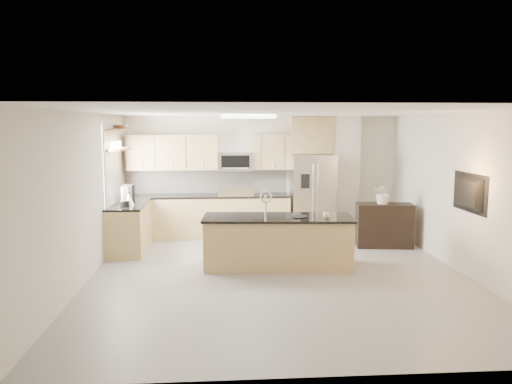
{
  "coord_description": "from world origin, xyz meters",
  "views": [
    {
      "loc": [
        -0.91,
        -7.7,
        2.4
      ],
      "look_at": [
        -0.27,
        1.3,
        1.19
      ],
      "focal_mm": 35.0,
      "sensor_mm": 36.0,
      "label": 1
    }
  ],
  "objects": [
    {
      "name": "blender",
      "position": [
        -2.67,
        1.46,
        1.08
      ],
      "size": [
        0.16,
        0.16,
        0.37
      ],
      "color": "black",
      "rests_on": "left_counter"
    },
    {
      "name": "platter",
      "position": [
        0.39,
        0.47,
        0.88
      ],
      "size": [
        0.32,
        0.32,
        0.02
      ],
      "primitive_type": "cylinder",
      "rotation": [
        0.0,
        0.0,
        -0.01
      ],
      "color": "black",
      "rests_on": "island"
    },
    {
      "name": "cup",
      "position": [
        0.84,
        0.35,
        0.92
      ],
      "size": [
        0.13,
        0.13,
        0.09
      ],
      "primitive_type": "imported",
      "rotation": [
        0.0,
        0.0,
        -0.23
      ],
      "color": "silver",
      "rests_on": "island"
    },
    {
      "name": "ceiling_fixture",
      "position": [
        -0.4,
        1.6,
        2.56
      ],
      "size": [
        1.0,
        0.5,
        0.06
      ],
      "primitive_type": "cube",
      "color": "white",
      "rests_on": "ceiling"
    },
    {
      "name": "range",
      "position": [
        -0.6,
        2.92,
        0.47
      ],
      "size": [
        0.76,
        0.64,
        1.14
      ],
      "color": "black",
      "rests_on": "floor"
    },
    {
      "name": "window",
      "position": [
        -2.98,
        1.85,
        1.65
      ],
      "size": [
        0.04,
        1.15,
        1.65
      ],
      "color": "white",
      "rests_on": "wall_left"
    },
    {
      "name": "kettle",
      "position": [
        -2.62,
        1.65,
        1.03
      ],
      "size": [
        0.2,
        0.2,
        0.25
      ],
      "color": "silver",
      "rests_on": "left_counter"
    },
    {
      "name": "microwave",
      "position": [
        -0.6,
        3.04,
        1.63
      ],
      "size": [
        0.76,
        0.4,
        0.4
      ],
      "color": "silver",
      "rests_on": "upper_cabinets"
    },
    {
      "name": "refrigerator",
      "position": [
        1.06,
        2.87,
        0.89
      ],
      "size": [
        0.92,
        0.78,
        1.78
      ],
      "color": "silver",
      "rests_on": "floor"
    },
    {
      "name": "floor",
      "position": [
        0.0,
        0.0,
        0.0
      ],
      "size": [
        6.5,
        6.5,
        0.0
      ],
      "primitive_type": "plane",
      "color": "gray",
      "rests_on": "ground"
    },
    {
      "name": "wall_back",
      "position": [
        0.0,
        3.25,
        1.3
      ],
      "size": [
        6.0,
        0.02,
        2.6
      ],
      "primitive_type": "cube",
      "color": "beige",
      "rests_on": "floor"
    },
    {
      "name": "bowl",
      "position": [
        -2.85,
        2.18,
        2.39
      ],
      "size": [
        0.43,
        0.43,
        0.1
      ],
      "primitive_type": "imported",
      "rotation": [
        0.0,
        0.0,
        0.07
      ],
      "color": "silver",
      "rests_on": "shelf_upper"
    },
    {
      "name": "upper_cabinets",
      "position": [
        -1.3,
        3.09,
        1.83
      ],
      "size": [
        3.5,
        0.33,
        0.75
      ],
      "color": "tan",
      "rests_on": "wall_back"
    },
    {
      "name": "coffee_maker",
      "position": [
        -2.69,
        2.02,
        1.08
      ],
      "size": [
        0.2,
        0.23,
        0.34
      ],
      "color": "black",
      "rests_on": "left_counter"
    },
    {
      "name": "back_counter",
      "position": [
        -1.23,
        2.93,
        0.47
      ],
      "size": [
        3.55,
        0.66,
        1.44
      ],
      "color": "tan",
      "rests_on": "floor"
    },
    {
      "name": "ceiling",
      "position": [
        0.0,
        0.0,
        2.6
      ],
      "size": [
        6.0,
        6.5,
        0.02
      ],
      "primitive_type": "cube",
      "color": "white",
      "rests_on": "wall_back"
    },
    {
      "name": "television",
      "position": [
        2.91,
        -0.2,
        1.35
      ],
      "size": [
        0.14,
        1.08,
        0.62
      ],
      "primitive_type": "imported",
      "rotation": [
        0.0,
        0.0,
        1.57
      ],
      "color": "black",
      "rests_on": "wall_right"
    },
    {
      "name": "shelf_lower",
      "position": [
        -2.85,
        1.95,
        1.95
      ],
      "size": [
        0.3,
        1.2,
        0.04
      ],
      "primitive_type": "cube",
      "color": "brown",
      "rests_on": "wall_left"
    },
    {
      "name": "island",
      "position": [
        0.04,
        0.54,
        0.44
      ],
      "size": [
        2.58,
        1.09,
        1.3
      ],
      "rotation": [
        0.0,
        0.0,
        -0.07
      ],
      "color": "tan",
      "rests_on": "floor"
    },
    {
      "name": "wall_left",
      "position": [
        -3.0,
        0.0,
        1.3
      ],
      "size": [
        0.02,
        6.5,
        2.6
      ],
      "primitive_type": "cube",
      "color": "beige",
      "rests_on": "floor"
    },
    {
      "name": "wall_right",
      "position": [
        3.0,
        0.0,
        1.3
      ],
      "size": [
        0.02,
        6.5,
        2.6
      ],
      "primitive_type": "cube",
      "color": "beige",
      "rests_on": "floor"
    },
    {
      "name": "flower_vase",
      "position": [
        2.27,
        1.76,
        1.2
      ],
      "size": [
        0.69,
        0.63,
        0.67
      ],
      "primitive_type": "imported",
      "rotation": [
        0.0,
        0.0,
        -0.19
      ],
      "color": "silver",
      "rests_on": "credenza"
    },
    {
      "name": "partition_column",
      "position": [
        1.82,
        3.1,
        1.3
      ],
      "size": [
        0.6,
        0.3,
        2.6
      ],
      "primitive_type": "cube",
      "color": "beige",
      "rests_on": "floor"
    },
    {
      "name": "left_counter",
      "position": [
        -2.67,
        1.85,
        0.46
      ],
      "size": [
        0.66,
        1.5,
        0.92
      ],
      "color": "tan",
      "rests_on": "floor"
    },
    {
      "name": "wall_front",
      "position": [
        0.0,
        -3.25,
        1.3
      ],
      "size": [
        6.0,
        0.02,
        2.6
      ],
      "primitive_type": "cube",
      "color": "beige",
      "rests_on": "floor"
    },
    {
      "name": "shelf_upper",
      "position": [
        -2.85,
        1.95,
        2.32
      ],
      "size": [
        0.3,
        1.2,
        0.04
      ],
      "primitive_type": "cube",
      "color": "brown",
      "rests_on": "wall_left"
    },
    {
      "name": "credenza",
      "position": [
        2.31,
        1.8,
        0.43
      ],
      "size": [
        1.13,
        0.58,
        0.87
      ],
      "primitive_type": "cube",
      "rotation": [
        0.0,
        0.0,
        -0.12
      ],
      "color": "black",
      "rests_on": "floor"
    }
  ]
}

